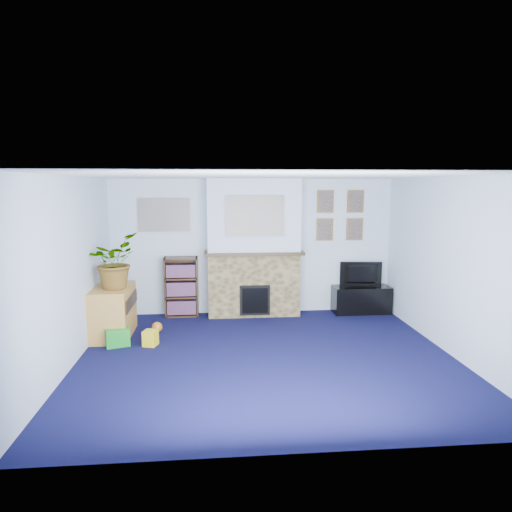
{
  "coord_description": "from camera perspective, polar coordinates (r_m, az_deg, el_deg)",
  "views": [
    {
      "loc": [
        -0.67,
        -5.81,
        2.27
      ],
      "look_at": [
        -0.06,
        0.96,
        1.23
      ],
      "focal_mm": 32.0,
      "sensor_mm": 36.0,
      "label": 1
    }
  ],
  "objects": [
    {
      "name": "tv_stand",
      "position": [
        8.51,
        12.99,
        -5.42
      ],
      "size": [
        1.02,
        0.43,
        0.48
      ],
      "primitive_type": "cube",
      "color": "black",
      "rests_on": "ground"
    },
    {
      "name": "wall_right",
      "position": [
        6.7,
        23.15,
        -1.19
      ],
      "size": [
        0.04,
        4.5,
        2.4
      ],
      "primitive_type": "cube",
      "color": "silver",
      "rests_on": "ground"
    },
    {
      "name": "portrait_tr",
      "position": [
        8.43,
        12.33,
        6.67
      ],
      "size": [
        0.3,
        0.03,
        0.4
      ],
      "primitive_type": "cube",
      "color": "brown",
      "rests_on": "wall_back"
    },
    {
      "name": "portrait_bl",
      "position": [
        8.31,
        8.59,
        3.3
      ],
      "size": [
        0.3,
        0.03,
        0.4
      ],
      "primitive_type": "cube",
      "color": "brown",
      "rests_on": "wall_back"
    },
    {
      "name": "mantel_candle",
      "position": [
        7.94,
        2.09,
        1.18
      ],
      "size": [
        0.05,
        0.05,
        0.14
      ],
      "primitive_type": "cylinder",
      "color": "#B2BFC6",
      "rests_on": "chimney_breast"
    },
    {
      "name": "collage_main",
      "position": [
        7.69,
        -0.15,
        5.06
      ],
      "size": [
        1.0,
        0.03,
        0.68
      ],
      "primitive_type": "cube",
      "color": "gray",
      "rests_on": "chimney_breast"
    },
    {
      "name": "wall_front",
      "position": [
        3.78,
        5.32,
        -7.8
      ],
      "size": [
        5.0,
        0.04,
        2.4
      ],
      "primitive_type": "cube",
      "color": "silver",
      "rests_on": "ground"
    },
    {
      "name": "collage_left",
      "position": [
        8.11,
        -11.42,
        5.07
      ],
      "size": [
        0.9,
        0.03,
        0.58
      ],
      "primitive_type": "cube",
      "color": "gray",
      "rests_on": "wall_back"
    },
    {
      "name": "mantel_clock",
      "position": [
        7.9,
        -0.88,
        1.07
      ],
      "size": [
        0.11,
        0.07,
        0.16
      ],
      "primitive_type": "cube",
      "color": "gold",
      "rests_on": "chimney_breast"
    },
    {
      "name": "ceiling",
      "position": [
        5.85,
        1.44,
        9.98
      ],
      "size": [
        5.0,
        4.5,
        0.01
      ],
      "primitive_type": "cube",
      "color": "white",
      "rests_on": "wall_back"
    },
    {
      "name": "portrait_br",
      "position": [
        8.46,
        12.22,
        3.29
      ],
      "size": [
        0.3,
        0.03,
        0.4
      ],
      "primitive_type": "cube",
      "color": "brown",
      "rests_on": "wall_back"
    },
    {
      "name": "portrait_tl",
      "position": [
        8.28,
        8.67,
        6.74
      ],
      "size": [
        0.3,
        0.03,
        0.4
      ],
      "primitive_type": "cube",
      "color": "brown",
      "rests_on": "wall_back"
    },
    {
      "name": "bookshelf",
      "position": [
        8.13,
        -9.28,
        -3.97
      ],
      "size": [
        0.58,
        0.28,
        1.05
      ],
      "color": "#322112",
      "rests_on": "ground"
    },
    {
      "name": "mantel_can",
      "position": [
        7.99,
        4.38,
        1.06
      ],
      "size": [
        0.05,
        0.05,
        0.11
      ],
      "primitive_type": "cylinder",
      "color": "yellow",
      "rests_on": "chimney_breast"
    },
    {
      "name": "potted_plant",
      "position": [
        7.11,
        -17.43,
        -0.59
      ],
      "size": [
        0.75,
        0.83,
        0.81
      ],
      "primitive_type": "imported",
      "rotation": [
        0.0,
        0.0,
        1.4
      ],
      "color": "#26661E",
      "rests_on": "sideboard"
    },
    {
      "name": "chimney_breast",
      "position": [
        7.96,
        -0.28,
        0.87
      ],
      "size": [
        1.72,
        0.5,
        2.4
      ],
      "color": "brown",
      "rests_on": "ground"
    },
    {
      "name": "wall_back",
      "position": [
        8.16,
        -0.4,
        1.17
      ],
      "size": [
        5.0,
        0.04,
        2.4
      ],
      "primitive_type": "cube",
      "color": "silver",
      "rests_on": "ground"
    },
    {
      "name": "floor",
      "position": [
        6.27,
        1.36,
        -12.51
      ],
      "size": [
        5.0,
        4.5,
        0.01
      ],
      "primitive_type": "cube",
      "color": "#0E0E35",
      "rests_on": "ground"
    },
    {
      "name": "toy_tube",
      "position": [
        7.11,
        -17.96,
        -9.77
      ],
      "size": [
        0.29,
        0.13,
        0.17
      ],
      "primitive_type": "cylinder",
      "rotation": [
        0.0,
        1.43,
        0.0
      ],
      "color": "yellow",
      "rests_on": "ground"
    },
    {
      "name": "toy_ball",
      "position": [
        7.4,
        -12.27,
        -8.63
      ],
      "size": [
        0.17,
        0.17,
        0.17
      ],
      "primitive_type": "sphere",
      "color": "orange",
      "rests_on": "ground"
    },
    {
      "name": "wall_left",
      "position": [
        6.18,
        -22.29,
        -1.91
      ],
      "size": [
        0.04,
        4.5,
        2.4
      ],
      "primitive_type": "cube",
      "color": "silver",
      "rests_on": "ground"
    },
    {
      "name": "television",
      "position": [
        8.43,
        13.06,
        -2.25
      ],
      "size": [
        0.76,
        0.18,
        0.43
      ],
      "primitive_type": "imported",
      "rotation": [
        0.0,
        0.0,
        3.03
      ],
      "color": "black",
      "rests_on": "tv_stand"
    },
    {
      "name": "mantel_teddy",
      "position": [
        7.88,
        -4.76,
        0.99
      ],
      "size": [
        0.14,
        0.14,
        0.14
      ],
      "primitive_type": "sphere",
      "color": "gray",
      "rests_on": "chimney_breast"
    },
    {
      "name": "green_crate",
      "position": [
        6.95,
        -16.95,
        -9.54
      ],
      "size": [
        0.39,
        0.35,
        0.26
      ],
      "primitive_type": "cube",
      "rotation": [
        0.0,
        0.0,
        0.32
      ],
      "color": "#198C26",
      "rests_on": "ground"
    },
    {
      "name": "toy_block",
      "position": [
        6.83,
        -13.06,
        -9.97
      ],
      "size": [
        0.23,
        0.23,
        0.22
      ],
      "primitive_type": "cube",
      "rotation": [
        0.0,
        0.0,
        -0.28
      ],
      "color": "yellow",
      "rests_on": "ground"
    },
    {
      "name": "sideboard",
      "position": [
        7.34,
        -17.44,
        -6.86
      ],
      "size": [
        0.54,
        0.98,
        0.76
      ],
      "primitive_type": "cube",
      "color": "#BB873C",
      "rests_on": "ground"
    }
  ]
}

